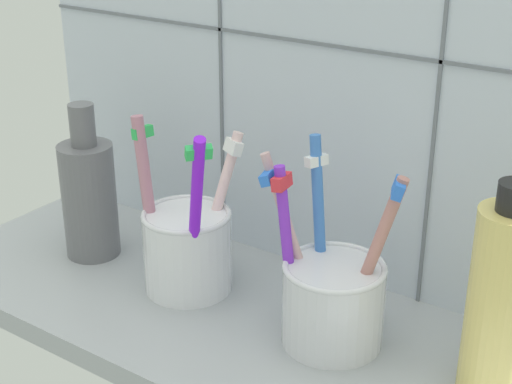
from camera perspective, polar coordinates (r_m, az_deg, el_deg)
name	(u,v)px	position (r cm, az deg, el deg)	size (l,w,h in cm)	color
counter_slab	(247,329)	(66.48, -0.64, -10.09)	(64.00, 22.00, 2.00)	#9EA3A8
tile_wall_back	(327,52)	(67.24, 5.30, 10.28)	(64.00, 2.20, 45.00)	silver
toothbrush_cup_left	(187,245)	(68.53, -5.11, -3.92)	(10.95, 10.50, 16.94)	white
toothbrush_cup_right	(332,296)	(61.45, 5.64, -7.67)	(11.42, 8.19, 16.30)	silver
ceramic_vase	(89,195)	(75.24, -12.27, -0.25)	(5.21, 5.21, 15.23)	slate
soap_bottle	(502,301)	(56.54, 17.76, -7.72)	(4.85, 4.85, 16.47)	#DEC86B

